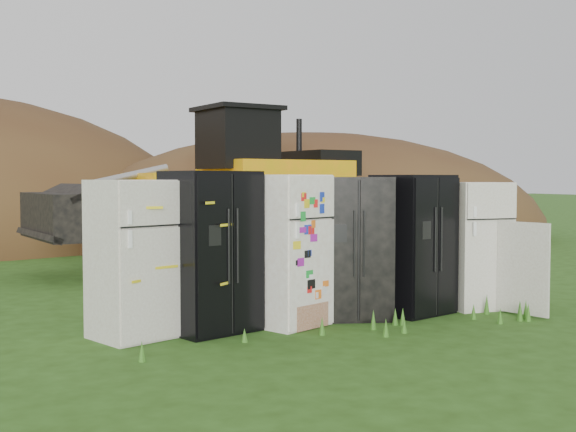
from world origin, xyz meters
name	(u,v)px	position (x,y,z in m)	size (l,w,h in m)	color
ground	(326,321)	(0.00, 0.00, 0.00)	(120.00, 120.00, 0.00)	#284913
fridge_leftmost	(131,259)	(-2.53, 0.04, 0.93)	(0.82, 0.78, 1.85)	silver
fridge_black_side	(211,251)	(-1.57, 0.02, 0.98)	(1.02, 0.81, 1.95)	black
fridge_sticker	(287,250)	(-0.57, -0.04, 0.96)	(0.85, 0.79, 1.91)	white
fridge_dark_mid	(353,248)	(0.42, 0.04, 0.94)	(0.96, 0.79, 1.88)	black
fridge_black_right	(413,244)	(1.34, -0.01, 0.96)	(0.96, 0.80, 1.91)	black
fridge_open_door	(475,245)	(2.40, -0.04, 0.90)	(0.82, 0.76, 1.81)	silver
wheel_loader	(202,186)	(0.25, 6.08, 1.70)	(7.01, 2.84, 3.39)	orange
dirt_mound_right	(315,239)	(5.57, 11.42, 0.00)	(15.55, 11.40, 6.52)	#422615
dirt_mound_back	(117,229)	(0.94, 18.61, 0.00)	(16.79, 11.20, 5.34)	#422615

